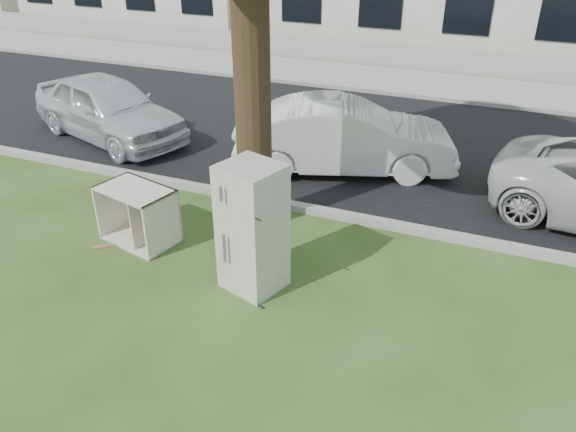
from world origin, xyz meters
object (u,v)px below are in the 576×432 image
at_px(car_left, 108,108).
at_px(cabinet, 138,215).
at_px(car_center, 344,137).
at_px(fridge, 252,228).

bearing_deg(car_left, cabinet, -118.59).
bearing_deg(car_center, fridge, 161.00).
bearing_deg(car_center, cabinet, 131.21).
distance_m(fridge, cabinet, 2.21).
distance_m(car_center, car_left, 5.29).
distance_m(cabinet, car_center, 4.28).
bearing_deg(fridge, cabinet, -172.97).
distance_m(fridge, car_left, 6.54).
bearing_deg(cabinet, car_left, 146.43).
xyz_separation_m(cabinet, car_left, (-3.17, 3.42, 0.25)).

